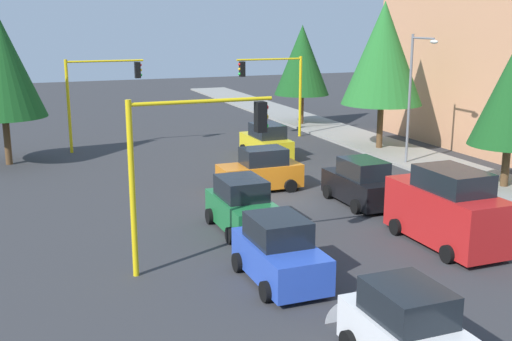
# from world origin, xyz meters

# --- Properties ---
(ground_plane) EXTENTS (120.00, 120.00, 0.00)m
(ground_plane) POSITION_xyz_m (0.00, 0.00, 0.00)
(ground_plane) COLOR #353538
(sidewalk_kerb) EXTENTS (80.00, 4.00, 0.15)m
(sidewalk_kerb) POSITION_xyz_m (-5.00, 10.50, 0.07)
(sidewalk_kerb) COLOR gray
(sidewalk_kerb) RESTS_ON ground
(lane_arrow_near) EXTENTS (2.40, 1.10, 1.10)m
(lane_arrow_near) POSITION_xyz_m (11.51, -3.00, 0.01)
(lane_arrow_near) COLOR silver
(lane_arrow_near) RESTS_ON ground
(traffic_signal_far_left) EXTENTS (0.36, 4.59, 5.37)m
(traffic_signal_far_left) POSITION_xyz_m (-14.00, 5.65, 3.81)
(traffic_signal_far_left) COLOR yellow
(traffic_signal_far_left) RESTS_ON ground
(traffic_signal_near_right) EXTENTS (0.36, 4.59, 5.45)m
(traffic_signal_near_right) POSITION_xyz_m (6.00, -5.66, 3.87)
(traffic_signal_near_right) COLOR yellow
(traffic_signal_near_right) RESTS_ON ground
(traffic_signal_far_right) EXTENTS (0.36, 4.59, 5.49)m
(traffic_signal_far_right) POSITION_xyz_m (-14.00, -5.67, 3.90)
(traffic_signal_far_right) COLOR yellow
(traffic_signal_far_right) RESTS_ON ground
(street_lamp_curbside) EXTENTS (2.15, 0.28, 7.00)m
(street_lamp_curbside) POSITION_xyz_m (-3.61, 9.20, 4.35)
(street_lamp_curbside) COLOR slate
(street_lamp_curbside) RESTS_ON ground
(tree_roadside_far) EXTENTS (4.04, 4.04, 7.37)m
(tree_roadside_far) POSITION_xyz_m (-18.00, 9.50, 4.83)
(tree_roadside_far) COLOR brown
(tree_roadside_far) RESTS_ON ground
(tree_roadside_near) EXTENTS (3.65, 3.65, 6.65)m
(tree_roadside_near) POSITION_xyz_m (2.00, 10.50, 4.35)
(tree_roadside_near) COLOR brown
(tree_roadside_near) RESTS_ON ground
(tree_roadside_mid) EXTENTS (4.79, 4.79, 8.79)m
(tree_roadside_mid) POSITION_xyz_m (-8.00, 10.00, 5.78)
(tree_roadside_mid) COLOR brown
(tree_roadside_mid) RESTS_ON ground
(tree_opposite_side) EXTENTS (4.49, 4.49, 8.22)m
(tree_opposite_side) POSITION_xyz_m (-12.00, -11.00, 5.40)
(tree_opposite_side) COLOR brown
(tree_opposite_side) RESTS_ON ground
(delivery_van_red) EXTENTS (4.80, 2.22, 2.77)m
(delivery_van_red) POSITION_xyz_m (7.19, 3.14, 1.28)
(delivery_van_red) COLOR red
(delivery_van_red) RESTS_ON ground
(car_white) EXTENTS (3.63, 2.03, 1.98)m
(car_white) POSITION_xyz_m (13.65, -2.83, 0.90)
(car_white) COLOR white
(car_white) RESTS_ON ground
(car_yellow) EXTENTS (4.10, 2.06, 1.98)m
(car_yellow) POSITION_xyz_m (-8.46, 2.77, 0.90)
(car_yellow) COLOR yellow
(car_yellow) RESTS_ON ground
(car_green) EXTENTS (3.91, 2.08, 1.98)m
(car_green) POSITION_xyz_m (3.09, -2.91, 0.90)
(car_green) COLOR #1E7238
(car_green) RESTS_ON ground
(car_orange) EXTENTS (1.97, 3.79, 1.98)m
(car_orange) POSITION_xyz_m (-2.00, -0.15, 0.90)
(car_orange) COLOR orange
(car_orange) RESTS_ON ground
(car_black) EXTENTS (3.95, 2.00, 1.98)m
(car_black) POSITION_xyz_m (1.68, 2.98, 0.90)
(car_black) COLOR black
(car_black) RESTS_ON ground
(car_blue) EXTENTS (3.78, 2.07, 1.98)m
(car_blue) POSITION_xyz_m (7.97, -3.53, 0.90)
(car_blue) COLOR blue
(car_blue) RESTS_ON ground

